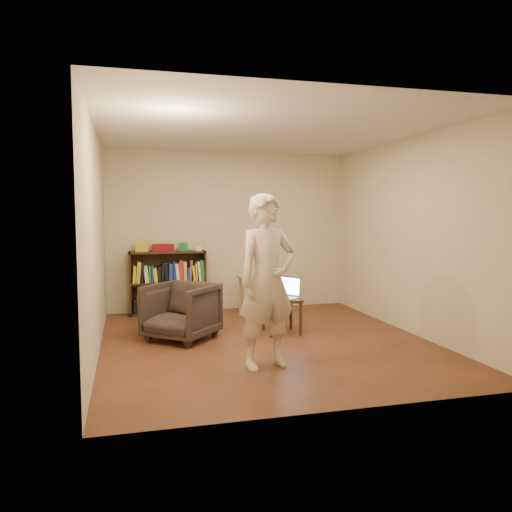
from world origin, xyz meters
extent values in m
plane|color=#3E2614|center=(0.00, 0.00, 0.00)|extent=(4.50, 4.50, 0.00)
plane|color=silver|center=(0.00, 0.00, 2.60)|extent=(4.50, 4.50, 0.00)
plane|color=beige|center=(0.00, 2.25, 1.30)|extent=(4.00, 0.00, 4.00)
plane|color=beige|center=(-2.00, 0.00, 1.30)|extent=(0.00, 4.50, 4.50)
plane|color=beige|center=(2.00, 0.00, 1.30)|extent=(0.00, 4.50, 4.50)
cube|color=black|center=(-1.63, 2.08, 0.50)|extent=(0.03, 0.30, 1.00)
cube|color=black|center=(-0.46, 2.08, 0.50)|extent=(0.03, 0.30, 1.00)
cube|color=black|center=(-1.04, 2.22, 0.50)|extent=(1.20, 0.02, 1.00)
cube|color=black|center=(-1.04, 2.08, 0.01)|extent=(1.20, 0.30, 0.03)
cube|color=black|center=(-1.04, 2.08, 0.50)|extent=(1.14, 0.30, 0.03)
cube|color=black|center=(-1.04, 2.08, 0.98)|extent=(1.20, 0.30, 0.03)
cube|color=gold|center=(-1.44, 2.10, 1.08)|extent=(0.21, 0.17, 0.16)
cube|color=maroon|center=(-1.11, 2.11, 1.06)|extent=(0.35, 0.27, 0.11)
cube|color=#1E7237|center=(-0.79, 2.10, 1.07)|extent=(0.15, 0.15, 0.13)
cube|color=silver|center=(-0.56, 2.05, 1.04)|extent=(0.10, 0.10, 0.08)
cube|color=#B37D57|center=(0.28, 1.84, 0.57)|extent=(0.41, 0.41, 0.04)
cylinder|color=#B37D57|center=(0.12, 1.68, 0.27)|extent=(0.04, 0.04, 0.55)
cylinder|color=#B37D57|center=(0.44, 1.68, 0.27)|extent=(0.04, 0.04, 0.55)
cylinder|color=#B37D57|center=(0.12, 2.00, 0.27)|extent=(0.04, 0.04, 0.55)
cylinder|color=#B37D57|center=(0.44, 2.00, 0.27)|extent=(0.04, 0.04, 0.55)
imported|color=#2F251F|center=(-1.02, 0.38, 0.36)|extent=(1.10, 1.11, 0.72)
cube|color=black|center=(0.32, 0.40, 0.45)|extent=(0.46, 0.46, 0.04)
cylinder|color=black|center=(0.12, 0.20, 0.21)|extent=(0.04, 0.04, 0.43)
cylinder|color=black|center=(0.52, 0.20, 0.21)|extent=(0.04, 0.04, 0.43)
cylinder|color=black|center=(0.12, 0.60, 0.21)|extent=(0.04, 0.04, 0.43)
cylinder|color=black|center=(0.52, 0.60, 0.21)|extent=(0.04, 0.04, 0.43)
cube|color=#B5B6BA|center=(0.33, 0.37, 0.48)|extent=(0.42, 0.46, 0.02)
cube|color=black|center=(0.33, 0.37, 0.49)|extent=(0.29, 0.35, 0.00)
cube|color=#B5B6BA|center=(0.45, 0.44, 0.62)|extent=(0.22, 0.33, 0.26)
cube|color=#B5D0FE|center=(0.45, 0.44, 0.62)|extent=(0.19, 0.29, 0.22)
imported|color=beige|center=(-0.27, -0.98, 0.90)|extent=(0.75, 0.59, 1.81)
camera|label=1|loc=(-1.66, -5.89, 1.61)|focal=35.00mm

